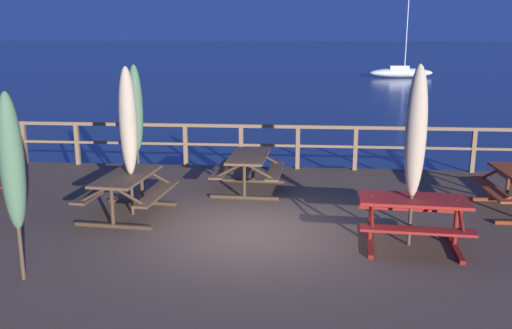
{
  "coord_description": "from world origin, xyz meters",
  "views": [
    {
      "loc": [
        0.82,
        -8.8,
        4.1
      ],
      "look_at": [
        0.0,
        0.71,
        1.84
      ],
      "focal_mm": 38.97,
      "sensor_mm": 36.0,
      "label": 1
    }
  ],
  "objects_px": {
    "patio_umbrella_short_front": "(416,133)",
    "sailboat_distant": "(401,72)",
    "patio_umbrella_short_mid": "(128,122)",
    "patio_umbrella_tall_mid_left": "(136,109)",
    "picnic_table_mid_right": "(127,186)",
    "picnic_table_back_right": "(413,212)",
    "picnic_table_front_left": "(249,165)",
    "patio_umbrella_tall_back_left": "(12,163)"
  },
  "relations": [
    {
      "from": "patio_umbrella_short_front",
      "to": "patio_umbrella_tall_back_left",
      "type": "relative_size",
      "value": 1.11
    },
    {
      "from": "picnic_table_mid_right",
      "to": "patio_umbrella_short_front",
      "type": "distance_m",
      "value": 5.14
    },
    {
      "from": "patio_umbrella_tall_mid_left",
      "to": "sailboat_distant",
      "type": "xyz_separation_m",
      "value": [
        12.76,
        42.44,
        -1.99
      ]
    },
    {
      "from": "patio_umbrella_tall_mid_left",
      "to": "sailboat_distant",
      "type": "relative_size",
      "value": 0.34
    },
    {
      "from": "picnic_table_mid_right",
      "to": "picnic_table_back_right",
      "type": "bearing_deg",
      "value": -12.27
    },
    {
      "from": "patio_umbrella_short_front",
      "to": "sailboat_distant",
      "type": "height_order",
      "value": "sailboat_distant"
    },
    {
      "from": "patio_umbrella_tall_back_left",
      "to": "picnic_table_mid_right",
      "type": "bearing_deg",
      "value": 78.26
    },
    {
      "from": "picnic_table_back_right",
      "to": "sailboat_distant",
      "type": "height_order",
      "value": "sailboat_distant"
    },
    {
      "from": "picnic_table_mid_right",
      "to": "patio_umbrella_tall_back_left",
      "type": "height_order",
      "value": "patio_umbrella_tall_back_left"
    },
    {
      "from": "picnic_table_mid_right",
      "to": "patio_umbrella_short_mid",
      "type": "bearing_deg",
      "value": 31.67
    },
    {
      "from": "patio_umbrella_tall_back_left",
      "to": "sailboat_distant",
      "type": "height_order",
      "value": "sailboat_distant"
    },
    {
      "from": "picnic_table_front_left",
      "to": "patio_umbrella_short_mid",
      "type": "bearing_deg",
      "value": -137.65
    },
    {
      "from": "picnic_table_front_left",
      "to": "patio_umbrella_short_mid",
      "type": "relative_size",
      "value": 0.64
    },
    {
      "from": "patio_umbrella_tall_mid_left",
      "to": "patio_umbrella_short_front",
      "type": "height_order",
      "value": "patio_umbrella_short_front"
    },
    {
      "from": "picnic_table_front_left",
      "to": "patio_umbrella_tall_back_left",
      "type": "distance_m",
      "value": 5.45
    },
    {
      "from": "patio_umbrella_short_mid",
      "to": "patio_umbrella_short_front",
      "type": "bearing_deg",
      "value": -13.1
    },
    {
      "from": "patio_umbrella_tall_mid_left",
      "to": "sailboat_distant",
      "type": "height_order",
      "value": "sailboat_distant"
    },
    {
      "from": "picnic_table_back_right",
      "to": "patio_umbrella_short_mid",
      "type": "distance_m",
      "value": 5.11
    },
    {
      "from": "picnic_table_back_right",
      "to": "patio_umbrella_tall_back_left",
      "type": "xyz_separation_m",
      "value": [
        -5.49,
        -1.74,
        1.08
      ]
    },
    {
      "from": "picnic_table_front_left",
      "to": "picnic_table_back_right",
      "type": "bearing_deg",
      "value": -45.42
    },
    {
      "from": "patio_umbrella_short_mid",
      "to": "patio_umbrella_short_front",
      "type": "xyz_separation_m",
      "value": [
        4.81,
        -1.12,
        0.08
      ]
    },
    {
      "from": "picnic_table_front_left",
      "to": "patio_umbrella_tall_mid_left",
      "type": "distance_m",
      "value": 2.75
    },
    {
      "from": "patio_umbrella_tall_mid_left",
      "to": "picnic_table_back_right",
      "type": "bearing_deg",
      "value": -31.12
    },
    {
      "from": "picnic_table_front_left",
      "to": "patio_umbrella_short_front",
      "type": "height_order",
      "value": "patio_umbrella_short_front"
    },
    {
      "from": "picnic_table_front_left",
      "to": "patio_umbrella_short_mid",
      "type": "xyz_separation_m",
      "value": [
        -1.98,
        -1.8,
        1.17
      ]
    },
    {
      "from": "patio_umbrella_short_mid",
      "to": "sailboat_distant",
      "type": "height_order",
      "value": "sailboat_distant"
    },
    {
      "from": "patio_umbrella_short_mid",
      "to": "patio_umbrella_tall_back_left",
      "type": "height_order",
      "value": "patio_umbrella_short_mid"
    },
    {
      "from": "sailboat_distant",
      "to": "picnic_table_mid_right",
      "type": "bearing_deg",
      "value": -105.43
    },
    {
      "from": "picnic_table_front_left",
      "to": "sailboat_distant",
      "type": "distance_m",
      "value": 43.99
    },
    {
      "from": "picnic_table_mid_right",
      "to": "patio_umbrella_short_mid",
      "type": "relative_size",
      "value": 0.69
    },
    {
      "from": "picnic_table_mid_right",
      "to": "picnic_table_back_right",
      "type": "relative_size",
      "value": 1.05
    },
    {
      "from": "picnic_table_back_right",
      "to": "patio_umbrella_short_mid",
      "type": "xyz_separation_m",
      "value": [
        -4.85,
        1.11,
        1.17
      ]
    },
    {
      "from": "picnic_table_front_left",
      "to": "patio_umbrella_short_mid",
      "type": "height_order",
      "value": "patio_umbrella_short_mid"
    },
    {
      "from": "patio_umbrella_short_front",
      "to": "sailboat_distant",
      "type": "bearing_deg",
      "value": 80.74
    },
    {
      "from": "picnic_table_mid_right",
      "to": "picnic_table_back_right",
      "type": "distance_m",
      "value": 5.03
    },
    {
      "from": "patio_umbrella_tall_mid_left",
      "to": "sailboat_distant",
      "type": "distance_m",
      "value": 44.36
    },
    {
      "from": "picnic_table_back_right",
      "to": "sailboat_distant",
      "type": "distance_m",
      "value": 46.28
    },
    {
      "from": "picnic_table_back_right",
      "to": "picnic_table_front_left",
      "type": "xyz_separation_m",
      "value": [
        -2.87,
        2.91,
        -0.0
      ]
    },
    {
      "from": "picnic_table_back_right",
      "to": "patio_umbrella_short_front",
      "type": "bearing_deg",
      "value": -164.66
    },
    {
      "from": "patio_umbrella_tall_mid_left",
      "to": "patio_umbrella_short_front",
      "type": "xyz_separation_m",
      "value": [
        5.32,
        -3.25,
        0.13
      ]
    },
    {
      "from": "picnic_table_mid_right",
      "to": "picnic_table_back_right",
      "type": "xyz_separation_m",
      "value": [
        4.91,
        -1.07,
        -0.0
      ]
    },
    {
      "from": "patio_umbrella_tall_mid_left",
      "to": "patio_umbrella_short_mid",
      "type": "bearing_deg",
      "value": -76.51
    }
  ]
}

